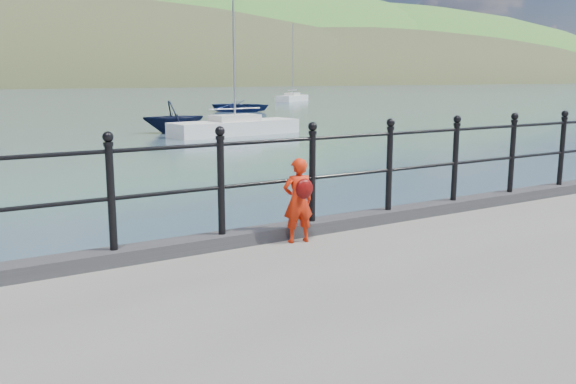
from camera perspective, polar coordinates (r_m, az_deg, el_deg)
ground at (r=7.57m, az=-2.32°, el=-11.54°), size 600.00×600.00×0.00m
kerb at (r=7.10m, az=-1.79°, el=-3.88°), size 60.00×0.30×0.15m
railing at (r=6.95m, az=-1.83°, el=2.10°), size 18.11×0.11×1.20m
far_shore at (r=250.35m, az=-21.77°, el=4.15°), size 830.00×200.00×156.00m
child at (r=6.89m, az=0.97°, el=-0.73°), size 0.39×0.33×0.97m
launch_blue at (r=51.03m, az=-4.36°, el=8.05°), size 5.72×5.82×0.99m
launch_navy at (r=32.13m, az=-10.65°, el=6.93°), size 3.40×3.01×1.66m
sailboat_near at (r=30.75m, az=-4.97°, el=5.99°), size 6.92×2.64×9.21m
sailboat_far at (r=72.69m, az=0.41°, el=8.75°), size 6.11×5.17×9.05m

